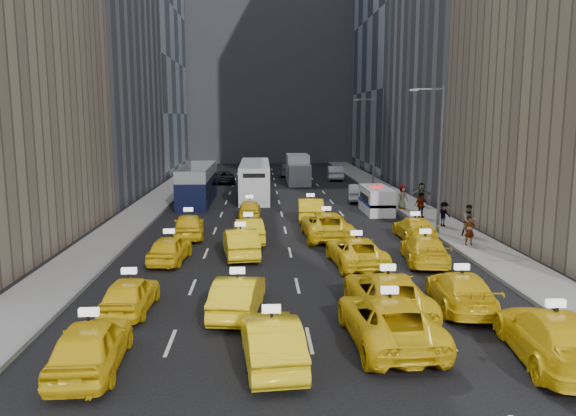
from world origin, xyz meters
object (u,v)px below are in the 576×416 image
(city_bus, at_px, (255,180))
(double_decker, at_px, (198,185))
(pedestrian_0, at_px, (470,231))
(nypd_van, at_px, (376,200))
(taxi_0, at_px, (91,345))
(box_truck, at_px, (298,170))
(taxi_2, at_px, (389,320))
(taxi_1, at_px, (271,340))
(taxi_3, at_px, (553,336))

(city_bus, bearing_deg, double_decker, -147.84)
(pedestrian_0, bearing_deg, nypd_van, 97.33)
(taxi_0, bearing_deg, box_truck, -103.88)
(taxi_2, height_order, box_truck, box_truck)
(taxi_1, distance_m, taxi_3, 8.33)
(taxi_1, bearing_deg, box_truck, -100.61)
(box_truck, bearing_deg, taxi_2, -83.68)
(nypd_van, height_order, city_bus, city_bus)
(city_bus, bearing_deg, taxi_1, -87.91)
(taxi_2, distance_m, taxi_3, 4.82)
(taxi_0, height_order, double_decker, double_decker)
(taxi_2, bearing_deg, taxi_1, 17.26)
(taxi_1, height_order, pedestrian_0, pedestrian_0)
(taxi_3, bearing_deg, pedestrian_0, -94.80)
(taxi_1, xyz_separation_m, double_decker, (-5.63, 31.86, 0.79))
(taxi_2, distance_m, box_truck, 43.63)
(taxi_0, relative_size, double_decker, 0.41)
(taxi_0, distance_m, city_bus, 35.23)
(taxi_1, height_order, taxi_2, taxi_2)
(taxi_2, distance_m, city_bus, 33.75)
(taxi_2, height_order, city_bus, city_bus)
(taxi_0, distance_m, taxi_1, 5.18)
(box_truck, bearing_deg, taxi_0, -94.91)
(pedestrian_0, bearing_deg, taxi_1, -134.65)
(taxi_3, xyz_separation_m, box_truck, (-4.54, 45.27, 0.73))
(nypd_van, height_order, pedestrian_0, nypd_van)
(taxi_1, height_order, city_bus, city_bus)
(taxi_2, bearing_deg, city_bus, -84.92)
(taxi_0, bearing_deg, pedestrian_0, -141.31)
(taxi_1, xyz_separation_m, taxi_2, (3.79, 1.38, 0.04))
(box_truck, bearing_deg, nypd_van, -69.99)
(double_decker, bearing_deg, city_bus, 37.50)
(taxi_3, xyz_separation_m, pedestrian_0, (2.95, 14.60, 0.17))
(taxi_1, bearing_deg, taxi_2, -165.78)
(nypd_van, bearing_deg, city_bus, 142.36)
(box_truck, distance_m, pedestrian_0, 31.58)
(nypd_van, distance_m, double_decker, 15.28)
(taxi_0, xyz_separation_m, city_bus, (4.36, 34.95, 0.79))
(taxi_3, height_order, pedestrian_0, pedestrian_0)
(city_bus, relative_size, pedestrian_0, 7.42)
(taxi_0, bearing_deg, double_decker, -91.85)
(taxi_2, bearing_deg, double_decker, -75.59)
(taxi_1, distance_m, pedestrian_0, 18.23)
(taxi_2, relative_size, city_bus, 0.46)
(taxi_3, relative_size, pedestrian_0, 3.35)
(taxi_1, relative_size, double_decker, 0.41)
(nypd_van, distance_m, pedestrian_0, 11.92)
(nypd_van, bearing_deg, taxi_3, -83.99)
(nypd_van, height_order, box_truck, box_truck)
(taxi_1, distance_m, double_decker, 32.36)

